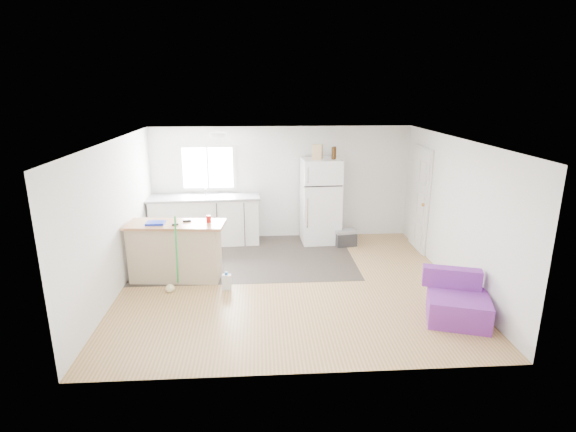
% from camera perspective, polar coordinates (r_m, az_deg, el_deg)
% --- Properties ---
extents(room, '(5.51, 5.01, 2.41)m').
position_cam_1_polar(room, '(7.25, 0.16, 0.15)').
color(room, olive).
rests_on(room, ground).
extents(vinyl_zone, '(4.05, 2.50, 0.00)m').
position_cam_1_polar(vinyl_zone, '(8.81, -5.13, -5.20)').
color(vinyl_zone, '#312A24').
rests_on(vinyl_zone, floor).
extents(window, '(1.18, 0.06, 0.98)m').
position_cam_1_polar(window, '(9.64, -10.14, 6.06)').
color(window, white).
rests_on(window, back_wall).
extents(interior_door, '(0.11, 0.92, 2.10)m').
position_cam_1_polar(interior_door, '(9.34, 16.42, 1.98)').
color(interior_door, white).
rests_on(interior_door, right_wall).
extents(ceiling_fixture, '(0.30, 0.30, 0.07)m').
position_cam_1_polar(ceiling_fixture, '(8.23, -8.91, 10.12)').
color(ceiling_fixture, white).
rests_on(ceiling_fixture, ceiling).
extents(kitchen_cabinets, '(2.30, 0.82, 1.31)m').
position_cam_1_polar(kitchen_cabinets, '(9.56, -10.45, -0.42)').
color(kitchen_cabinets, white).
rests_on(kitchen_cabinets, floor).
extents(peninsula, '(1.67, 0.76, 1.00)m').
position_cam_1_polar(peninsula, '(7.88, -14.08, -4.32)').
color(peninsula, '#C9B591').
rests_on(peninsula, floor).
extents(refrigerator, '(0.82, 0.78, 1.77)m').
position_cam_1_polar(refrigerator, '(9.44, 4.15, 1.94)').
color(refrigerator, white).
rests_on(refrigerator, floor).
extents(cooler, '(0.49, 0.37, 0.34)m').
position_cam_1_polar(cooler, '(9.42, 7.29, -2.72)').
color(cooler, '#29292C').
rests_on(cooler, floor).
extents(purple_seat, '(1.02, 1.00, 0.67)m').
position_cam_1_polar(purple_seat, '(6.90, 20.65, -10.28)').
color(purple_seat, purple).
rests_on(purple_seat, floor).
extents(cleaner_jug, '(0.15, 0.11, 0.31)m').
position_cam_1_polar(cleaner_jug, '(7.45, -7.81, -8.29)').
color(cleaner_jug, silver).
rests_on(cleaner_jug, floor).
extents(mop, '(0.26, 0.36, 1.29)m').
position_cam_1_polar(mop, '(7.52, -14.53, -7.61)').
color(mop, green).
rests_on(mop, floor).
extents(red_cup, '(0.09, 0.09, 0.12)m').
position_cam_1_polar(red_cup, '(7.63, -10.05, -0.36)').
color(red_cup, red).
rests_on(red_cup, peninsula).
extents(blue_tray, '(0.31, 0.23, 0.04)m').
position_cam_1_polar(blue_tray, '(7.75, -16.47, -0.86)').
color(blue_tray, '#1328B5').
rests_on(blue_tray, peninsula).
extents(tool_a, '(0.15, 0.08, 0.03)m').
position_cam_1_polar(tool_a, '(7.75, -12.71, -0.60)').
color(tool_a, black).
rests_on(tool_a, peninsula).
extents(tool_b, '(0.11, 0.07, 0.03)m').
position_cam_1_polar(tool_b, '(7.60, -14.15, -1.04)').
color(tool_b, black).
rests_on(tool_b, peninsula).
extents(cardboard_box, '(0.22, 0.17, 0.30)m').
position_cam_1_polar(cardboard_box, '(9.15, 3.75, 8.11)').
color(cardboard_box, tan).
rests_on(cardboard_box, refrigerator).
extents(bottle_left, '(0.09, 0.09, 0.25)m').
position_cam_1_polar(bottle_left, '(9.20, 5.77, 7.95)').
color(bottle_left, '#3C220B').
rests_on(bottle_left, refrigerator).
extents(bottle_right, '(0.07, 0.07, 0.25)m').
position_cam_1_polar(bottle_right, '(9.27, 5.92, 8.01)').
color(bottle_right, '#3C220B').
rests_on(bottle_right, refrigerator).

